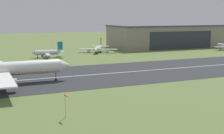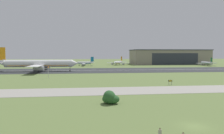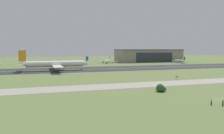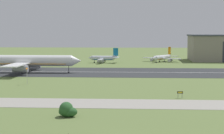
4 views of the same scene
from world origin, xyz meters
TOP-DOWN VIEW (x-y plane):
  - runway_strip at (0.00, 118.78)m, footprint 492.34×45.91m
  - runway_centreline at (0.00, 118.78)m, footprint 443.10×0.70m
  - hangar_building at (74.95, 200.98)m, footprint 83.71×35.43m
  - airplane_parked_west at (15.75, 186.84)m, footprint 22.11×22.70m
  - airplane_parked_centre at (-17.98, 175.82)m, footprint 18.02×22.04m
  - windsock_pole at (-34.55, 71.65)m, footprint 0.92×2.72m

SIDE VIEW (x-z plane):
  - runway_strip at x=0.00m, z-range 0.00..0.06m
  - runway_centreline at x=0.00m, z-range 0.06..0.07m
  - airplane_parked_west at x=15.75m, z-range -1.73..6.85m
  - airplane_parked_centre at x=-17.98m, z-range -1.55..6.97m
  - windsock_pole at x=-34.55m, z-range 2.20..7.74m
  - hangar_building at x=74.95m, z-range 0.01..16.03m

